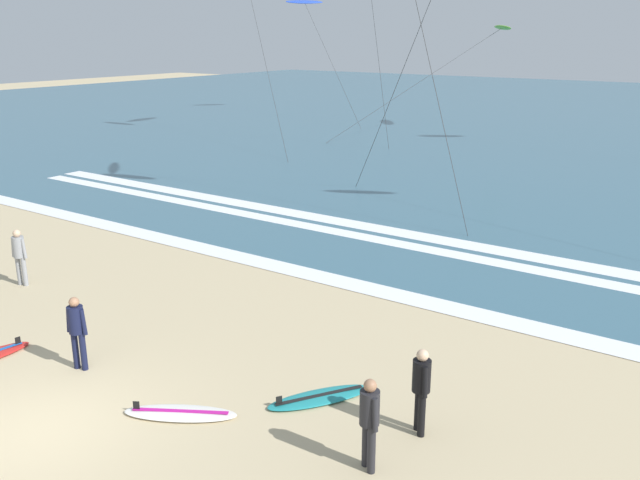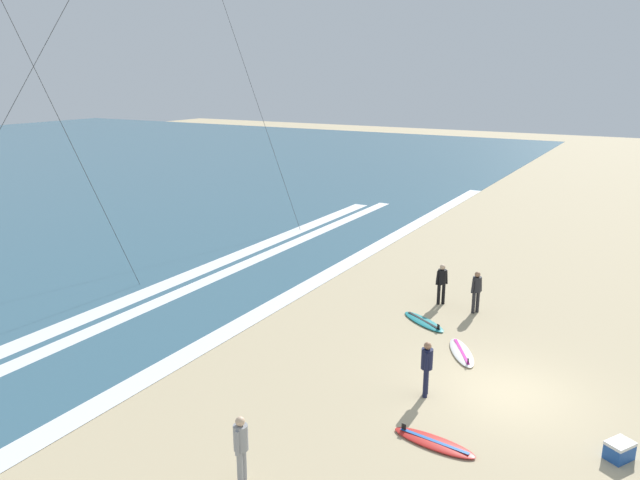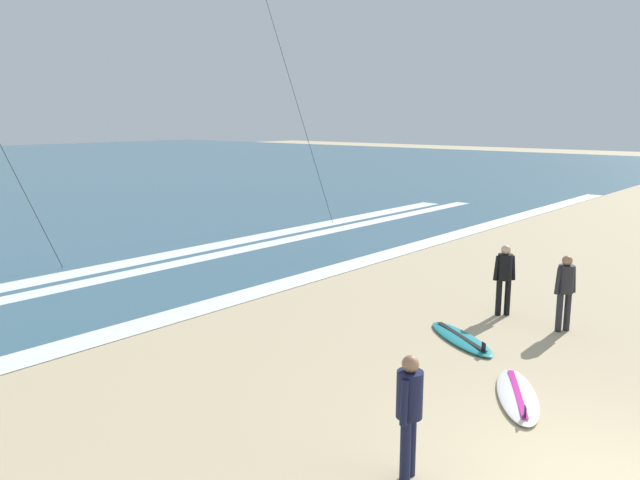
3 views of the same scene
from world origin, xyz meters
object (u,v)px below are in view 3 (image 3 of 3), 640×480
object	(u,v)px
surfer_background_far	(504,274)
surfboard_left_pile	(461,338)
surfer_mid_group	(565,286)
surfboard_right_spare	(517,395)
surfer_left_far	(409,406)

from	to	relation	value
surfer_background_far	surfboard_left_pile	size ratio (longest dim) A/B	0.76
surfer_mid_group	surfboard_left_pile	distance (m)	2.47
surfer_background_far	surfboard_left_pile	distance (m)	2.27
surfer_mid_group	surfboard_left_pile	size ratio (longest dim) A/B	0.76
surfer_mid_group	surfboard_right_spare	world-z (taller)	surfer_mid_group
surfboard_right_spare	surfer_left_far	bearing A→B (deg)	178.26
surfboard_right_spare	surfboard_left_pile	xyz separation A→B (m)	(1.76, 1.93, 0.00)
surfer_left_far	surfboard_left_pile	xyz separation A→B (m)	(4.79, 1.84, -0.91)
surfboard_left_pile	surfer_mid_group	bearing A→B (deg)	-34.84
surfer_left_far	surfboard_left_pile	distance (m)	5.21
surfer_background_far	surfer_mid_group	xyz separation A→B (m)	(-0.19, -1.40, 0.00)
surfboard_left_pile	surfer_left_far	bearing A→B (deg)	-159.03
surfer_background_far	surfboard_right_spare	distance (m)	4.43
surfer_left_far	surfboard_left_pile	size ratio (longest dim) A/B	0.76
surfer_background_far	surfboard_right_spare	xyz separation A→B (m)	(-3.84, -2.02, -0.91)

